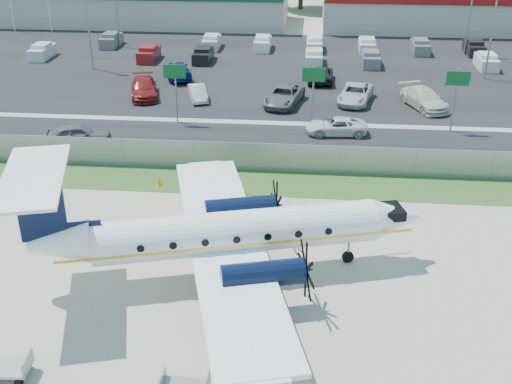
{
  "coord_description": "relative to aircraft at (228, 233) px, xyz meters",
  "views": [
    {
      "loc": [
        2.88,
        -26.05,
        18.23
      ],
      "look_at": [
        0.0,
        6.0,
        2.3
      ],
      "focal_mm": 45.0,
      "sensor_mm": 36.0,
      "label": 1
    }
  ],
  "objects": [
    {
      "name": "parked_car_c",
      "position": [
        1.43,
        27.18,
        -2.42
      ],
      "size": [
        3.84,
        6.16,
        1.59
      ],
      "primitive_type": "imported",
      "rotation": [
        0.0,
        0.0,
        -0.22
      ],
      "color": "#595B5E",
      "rests_on": "ground"
    },
    {
      "name": "cone_starboard_wing",
      "position": [
        -5.84,
        9.82,
        -2.15
      ],
      "size": [
        0.4,
        0.4,
        0.57
      ],
      "color": "orange",
      "rests_on": "ground"
    },
    {
      "name": "light_pole_nw",
      "position": [
        -19.05,
        36.86,
        2.82
      ],
      "size": [
        0.9,
        0.35,
        9.09
      ],
      "color": "gray",
      "rests_on": "ground"
    },
    {
      "name": "road_car_mid",
      "position": [
        5.84,
        20.25,
        -2.42
      ],
      "size": [
        4.88,
        2.49,
        1.32
      ],
      "primitive_type": "imported",
      "rotation": [
        0.0,
        0.0,
        -1.51
      ],
      "color": "silver",
      "rests_on": "ground"
    },
    {
      "name": "sign_right",
      "position": [
        14.95,
        21.77,
        1.2
      ],
      "size": [
        1.8,
        0.26,
        5.0
      ],
      "color": "gray",
      "rests_on": "ground"
    },
    {
      "name": "light_pole_ne",
      "position": [
        20.95,
        36.86,
        2.82
      ],
      "size": [
        0.9,
        0.35,
        9.09
      ],
      "color": "gray",
      "rests_on": "ground"
    },
    {
      "name": "light_pole_sw",
      "position": [
        -19.05,
        46.86,
        2.82
      ],
      "size": [
        0.9,
        0.35,
        9.09
      ],
      "color": "gray",
      "rests_on": "ground"
    },
    {
      "name": "far_parking_rows",
      "position": [
        0.95,
        43.86,
        -2.42
      ],
      "size": [
        56.0,
        10.0,
        1.6
      ],
      "primitive_type": null,
      "color": "gray",
      "rests_on": "ground"
    },
    {
      "name": "building_east",
      "position": [
        26.95,
        60.84,
        0.21
      ],
      "size": [
        44.4,
        12.4,
        5.24
      ],
      "color": "#BBB6A9",
      "rests_on": "ground"
    },
    {
      "name": "light_pole_se",
      "position": [
        20.95,
        46.86,
        2.82
      ],
      "size": [
        0.9,
        0.35,
        9.09
      ],
      "color": "gray",
      "rests_on": "ground"
    },
    {
      "name": "parked_car_e",
      "position": [
        13.59,
        27.33,
        -2.42
      ],
      "size": [
        4.27,
        6.21,
        1.67
      ],
      "primitive_type": "imported",
      "rotation": [
        0.0,
        0.0,
        0.37
      ],
      "color": "beige",
      "rests_on": "ground"
    },
    {
      "name": "parked_car_d",
      "position": [
        7.73,
        28.37,
        -2.42
      ],
      "size": [
        3.71,
        5.99,
        1.55
      ],
      "primitive_type": "imported",
      "rotation": [
        0.0,
        0.0,
        -0.22
      ],
      "color": "silver",
      "rests_on": "ground"
    },
    {
      "name": "ground",
      "position": [
        0.95,
        -1.14,
        -2.42
      ],
      "size": [
        170.0,
        170.0,
        0.0
      ],
      "primitive_type": "plane",
      "color": "#B6AC9A",
      "rests_on": "ground"
    },
    {
      "name": "parking_lot",
      "position": [
        0.95,
        38.86,
        -2.4
      ],
      "size": [
        170.0,
        32.0,
        0.02
      ],
      "primitive_type": "cube",
      "color": "black",
      "rests_on": "ground"
    },
    {
      "name": "tree_line",
      "position": [
        0.95,
        72.86,
        -2.42
      ],
      "size": [
        112.0,
        6.0,
        14.0
      ],
      "primitive_type": null,
      "color": "#265318",
      "rests_on": "ground"
    },
    {
      "name": "parked_car_g",
      "position": [
        4.66,
        34.55,
        -2.42
      ],
      "size": [
        2.45,
        5.21,
        1.44
      ],
      "primitive_type": "imported",
      "rotation": [
        0.0,
        0.0,
        3.13
      ],
      "color": "black",
      "rests_on": "ground"
    },
    {
      "name": "aircraft",
      "position": [
        0.0,
        0.0,
        0.0
      ],
      "size": [
        20.48,
        20.01,
        6.26
      ],
      "color": "white",
      "rests_on": "ground"
    },
    {
      "name": "parked_car_f",
      "position": [
        -9.6,
        34.44,
        -2.42
      ],
      "size": [
        4.13,
        6.07,
        1.63
      ],
      "primitive_type": "imported",
      "rotation": [
        0.0,
        0.0,
        3.5
      ],
      "color": "navy",
      "rests_on": "ground"
    },
    {
      "name": "access_road",
      "position": [
        0.95,
        17.86,
        -2.4
      ],
      "size": [
        170.0,
        8.0,
        0.02
      ],
      "primitive_type": "cube",
      "color": "black",
      "rests_on": "ground"
    },
    {
      "name": "sign_mid",
      "position": [
        3.95,
        21.77,
        1.2
      ],
      "size": [
        1.8,
        0.26,
        5.0
      ],
      "color": "gray",
      "rests_on": "ground"
    },
    {
      "name": "road_car_west",
      "position": [
        -13.48,
        16.35,
        -2.42
      ],
      "size": [
        5.21,
        3.34,
        1.65
      ],
      "primitive_type": "imported",
      "rotation": [
        0.0,
        0.0,
        1.88
      ],
      "color": "#595B5E",
      "rests_on": "ground"
    },
    {
      "name": "parked_car_a",
      "position": [
        -11.4,
        28.19,
        -2.42
      ],
      "size": [
        3.65,
        6.01,
        1.63
      ],
      "primitive_type": "imported",
      "rotation": [
        0.0,
        0.0,
        0.26
      ],
      "color": "maroon",
      "rests_on": "ground"
    },
    {
      "name": "perimeter_fence",
      "position": [
        0.95,
        12.86,
        -1.41
      ],
      "size": [
        120.0,
        0.06,
        1.99
      ],
      "color": "gray",
      "rests_on": "ground"
    },
    {
      "name": "building_west",
      "position": [
        -23.05,
        60.84,
        0.21
      ],
      "size": [
        46.4,
        12.4,
        5.24
      ],
      "color": "#BBB6A9",
      "rests_on": "ground"
    },
    {
      "name": "sign_left",
      "position": [
        -7.05,
        21.77,
        1.2
      ],
      "size": [
        1.8,
        0.26,
        5.0
      ],
      "color": "gray",
      "rests_on": "ground"
    },
    {
      "name": "grass_verge",
      "position": [
        0.95,
        10.86,
        -2.41
      ],
      "size": [
        170.0,
        4.0,
        0.02
      ],
      "primitive_type": "cube",
      "color": "#2D561E",
      "rests_on": "ground"
    },
    {
      "name": "baggage_cart_near",
      "position": [
        -8.01,
        -8.22,
        -1.94
      ],
      "size": [
        2.04,
        1.31,
        1.03
      ],
      "color": "gray",
      "rests_on": "ground"
    },
    {
      "name": "parked_car_b",
      "position": [
        -6.38,
        27.78,
        -2.42
      ],
      "size": [
        2.5,
        4.17,
        1.3
      ],
      "primitive_type": "imported",
      "rotation": [
        0.0,
        0.0,
        0.31
      ],
      "color": "beige",
      "rests_on": "ground"
    }
  ]
}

